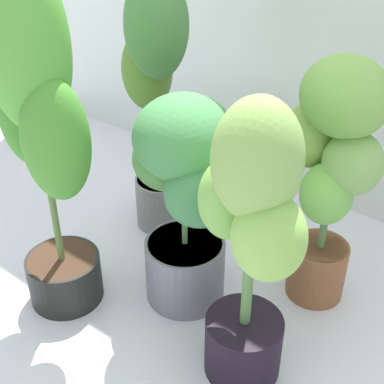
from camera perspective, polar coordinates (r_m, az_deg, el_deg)
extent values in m
plane|color=silver|center=(1.69, -1.82, -12.71)|extent=(8.00, 8.00, 0.00)
cylinder|color=black|center=(1.73, -13.46, -8.88)|extent=(0.23, 0.23, 0.15)
cylinder|color=#422B1E|center=(1.69, -13.75, -7.11)|extent=(0.21, 0.21, 0.02)
cylinder|color=#577139|center=(1.48, -15.66, 4.36)|extent=(0.02, 0.02, 0.75)
ellipsoid|color=#4E9535|center=(1.37, -17.45, 14.85)|extent=(0.23, 0.23, 0.47)
ellipsoid|color=#3E7F29|center=(1.51, -17.19, 8.45)|extent=(0.19, 0.20, 0.33)
ellipsoid|color=#41832B|center=(1.38, -14.37, 5.32)|extent=(0.24, 0.23, 0.34)
cylinder|color=brown|center=(1.73, 13.23, -8.04)|extent=(0.18, 0.18, 0.19)
cylinder|color=#48331E|center=(1.68, 13.60, -5.82)|extent=(0.17, 0.17, 0.02)
cylinder|color=#577E48|center=(1.53, 14.95, 2.56)|extent=(0.02, 0.02, 0.55)
ellipsoid|color=#71A348|center=(1.44, 16.14, 9.82)|extent=(0.31, 0.29, 0.22)
ellipsoid|color=#7FA349|center=(1.54, 12.53, 5.99)|extent=(0.17, 0.17, 0.19)
ellipsoid|color=#7CA958|center=(1.47, 16.87, 2.96)|extent=(0.18, 0.16, 0.18)
ellipsoid|color=#71B54D|center=(1.51, 14.22, -0.19)|extent=(0.19, 0.19, 0.18)
cylinder|color=slate|center=(1.67, -0.74, -8.23)|extent=(0.25, 0.25, 0.21)
cylinder|color=#443125|center=(1.61, -0.77, -5.65)|extent=(0.23, 0.23, 0.02)
cylinder|color=#597745|center=(1.49, -0.82, 0.63)|extent=(0.02, 0.02, 0.40)
ellipsoid|color=#428348|center=(1.42, -0.87, 5.86)|extent=(0.38, 0.38, 0.24)
ellipsoid|color=#4C833F|center=(1.53, -2.68, 3.45)|extent=(0.22, 0.20, 0.18)
ellipsoid|color=#3C7A46|center=(1.42, 1.22, 0.24)|extent=(0.23, 0.25, 0.21)
cylinder|color=slate|center=(2.00, -3.17, -0.92)|extent=(0.20, 0.20, 0.19)
cylinder|color=#412D1E|center=(1.95, -3.24, 1.26)|extent=(0.18, 0.18, 0.02)
cylinder|color=#5E7D4A|center=(1.80, -3.56, 10.03)|extent=(0.02, 0.02, 0.63)
ellipsoid|color=#43763B|center=(1.73, -3.84, 17.38)|extent=(0.26, 0.26, 0.34)
ellipsoid|color=#4F772B|center=(1.83, -4.86, 12.91)|extent=(0.25, 0.25, 0.28)
cylinder|color=black|center=(1.48, 5.50, -15.98)|extent=(0.21, 0.21, 0.18)
cylinder|color=#422D21|center=(1.42, 5.68, -13.81)|extent=(0.19, 0.19, 0.02)
cylinder|color=#578145|center=(1.24, 6.37, -4.91)|extent=(0.03, 0.03, 0.54)
ellipsoid|color=#7EA54F|center=(1.13, 6.99, 3.40)|extent=(0.27, 0.27, 0.29)
ellipsoid|color=#76B04C|center=(1.25, 4.13, -0.71)|extent=(0.18, 0.18, 0.21)
ellipsoid|color=#86BA50|center=(1.17, 8.25, -4.84)|extent=(0.23, 0.22, 0.21)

